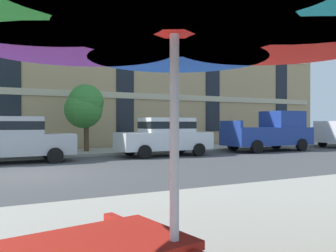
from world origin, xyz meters
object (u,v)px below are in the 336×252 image
at_px(sedan_silver, 13,138).
at_px(street_tree_middle, 84,107).
at_px(patio_umbrella, 174,5).
at_px(sedan_white, 165,136).
at_px(pickup_blue, 271,132).

bearing_deg(sedan_silver, street_tree_middle, 39.88).
bearing_deg(patio_umbrella, sedan_white, 63.59).
height_order(sedan_silver, patio_umbrella, patio_umbrella).
distance_m(pickup_blue, patio_umbrella, 18.11).
relative_size(street_tree_middle, patio_umbrella, 1.03).
height_order(sedan_silver, pickup_blue, pickup_blue).
height_order(sedan_white, pickup_blue, pickup_blue).
distance_m(sedan_white, pickup_blue, 6.54).
distance_m(sedan_silver, street_tree_middle, 4.70).
bearing_deg(patio_umbrella, street_tree_middle, 78.27).
distance_m(pickup_blue, street_tree_middle, 10.12).
distance_m(sedan_silver, pickup_blue, 13.06).
height_order(sedan_white, patio_umbrella, patio_umbrella).
height_order(sedan_white, street_tree_middle, street_tree_middle).
bearing_deg(patio_umbrella, sedan_silver, 90.95).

